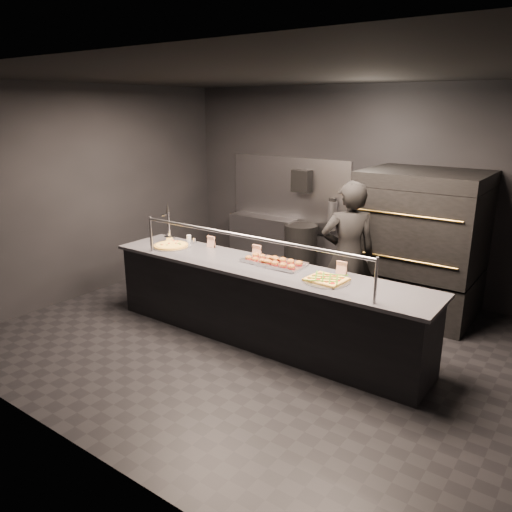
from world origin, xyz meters
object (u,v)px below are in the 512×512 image
pizza_oven (420,243)px  slider_tray_a (262,260)px  prep_shelf (263,242)px  fire_extinguisher (332,215)px  towel_dispenser (302,181)px  trash_bin (300,252)px  round_pizza (171,246)px  slider_tray_b (283,264)px  worker (348,256)px  square_pizza (326,280)px  beer_tap (169,231)px  service_counter (262,303)px

pizza_oven → slider_tray_a: size_ratio=3.93×
prep_shelf → fire_extinguisher: (1.25, 0.08, 0.61)m
towel_dispenser → fire_extinguisher: size_ratio=0.69×
trash_bin → towel_dispenser: bearing=121.4°
pizza_oven → round_pizza: 3.27m
round_pizza → slider_tray_b: slider_tray_b is taller
towel_dispenser → slider_tray_b: 2.57m
pizza_oven → fire_extinguisher: bearing=162.1°
fire_extinguisher → slider_tray_b: (0.54, -2.25, -0.11)m
towel_dispenser → worker: worker is taller
round_pizza → fire_extinguisher: bearing=65.5°
square_pizza → worker: bearing=103.0°
beer_tap → prep_shelf: bearing=89.1°
service_counter → pizza_oven: size_ratio=2.15×
square_pizza → slider_tray_a: bearing=169.5°
round_pizza → slider_tray_a: 1.36m
pizza_oven → beer_tap: bearing=-148.2°
beer_tap → towel_dispenser: bearing=71.9°
pizza_oven → prep_shelf: bearing=171.5°
slider_tray_a → slider_tray_b: 0.29m
fire_extinguisher → towel_dispenser: bearing=-179.0°
prep_shelf → trash_bin: size_ratio=1.36×
towel_dispenser → prep_shelf: bearing=-174.3°
beer_tap → slider_tray_a: beer_tap is taller
square_pizza → trash_bin: bearing=126.2°
towel_dispenser → beer_tap: size_ratio=0.64×
pizza_oven → square_pizza: bearing=-100.3°
square_pizza → trash_bin: square_pizza is taller
slider_tray_a → towel_dispenser: bearing=109.6°
prep_shelf → towel_dispenser: size_ratio=3.43×
prep_shelf → round_pizza: bearing=-86.3°
round_pizza → square_pizza: size_ratio=1.05×
towel_dispenser → slider_tray_b: bearing=-64.0°
service_counter → slider_tray_a: 0.51m
slider_tray_a → worker: bearing=48.3°
round_pizza → slider_tray_a: size_ratio=1.06×
round_pizza → prep_shelf: bearing=93.7°
slider_tray_a → trash_bin: bearing=108.6°
fire_extinguisher → square_pizza: fire_extinguisher is taller
slider_tray_a → square_pizza: size_ratio=0.99×
service_counter → round_pizza: bearing=-179.6°
square_pizza → round_pizza: bearing=179.6°
prep_shelf → beer_tap: bearing=-90.9°
towel_dispenser → square_pizza: size_ratio=0.71×
towel_dispenser → round_pizza: bearing=-102.9°
prep_shelf → worker: 2.65m
service_counter → fire_extinguisher: size_ratio=8.12×
round_pizza → slider_tray_a: slider_tray_a is taller
slider_tray_a → service_counter: bearing=-56.3°
service_counter → beer_tap: size_ratio=7.44×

